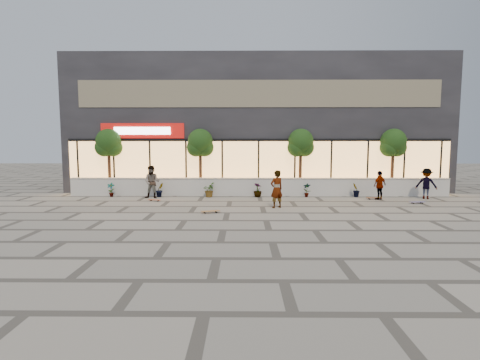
{
  "coord_description": "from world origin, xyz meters",
  "views": [
    {
      "loc": [
        -0.91,
        -14.7,
        3.13
      ],
      "look_at": [
        -1.08,
        3.27,
        1.3
      ],
      "focal_mm": 28.0,
      "sensor_mm": 36.0,
      "label": 1
    }
  ],
  "objects_px": {
    "tree_midwest": "(200,144)",
    "tree_mideast": "(301,144)",
    "tree_west": "(109,144)",
    "skateboard_center": "(210,211)",
    "skateboard_right_near": "(374,198)",
    "tree_east": "(393,144)",
    "skateboard_left": "(154,200)",
    "skater_center": "(277,189)",
    "skater_left": "(152,182)",
    "skater_right_far": "(426,184)",
    "skater_right_near": "(380,185)",
    "skateboard_right_far": "(417,202)"
  },
  "relations": [
    {
      "from": "tree_west",
      "to": "skateboard_left",
      "type": "bearing_deg",
      "value": -39.94
    },
    {
      "from": "skater_center",
      "to": "skateboard_left",
      "type": "distance_m",
      "value": 6.65
    },
    {
      "from": "skater_left",
      "to": "skateboard_left",
      "type": "relative_size",
      "value": 2.5
    },
    {
      "from": "skater_left",
      "to": "skater_right_far",
      "type": "distance_m",
      "value": 15.16
    },
    {
      "from": "tree_west",
      "to": "skater_center",
      "type": "bearing_deg",
      "value": -26.18
    },
    {
      "from": "skater_center",
      "to": "tree_mideast",
      "type": "bearing_deg",
      "value": -138.64
    },
    {
      "from": "skater_right_near",
      "to": "skateboard_center",
      "type": "height_order",
      "value": "skater_right_near"
    },
    {
      "from": "tree_west",
      "to": "skateboard_left",
      "type": "height_order",
      "value": "tree_west"
    },
    {
      "from": "skater_right_far",
      "to": "skateboard_right_far",
      "type": "bearing_deg",
      "value": 81.66
    },
    {
      "from": "tree_east",
      "to": "skateboard_right_far",
      "type": "xyz_separation_m",
      "value": [
        -0.03,
        -3.46,
        -2.9
      ]
    },
    {
      "from": "skater_center",
      "to": "skateboard_right_near",
      "type": "relative_size",
      "value": 2.1
    },
    {
      "from": "tree_west",
      "to": "skateboard_left",
      "type": "xyz_separation_m",
      "value": [
        3.36,
        -2.81,
        -2.91
      ]
    },
    {
      "from": "skateboard_right_far",
      "to": "skater_right_far",
      "type": "bearing_deg",
      "value": 44.28
    },
    {
      "from": "tree_west",
      "to": "skater_right_near",
      "type": "height_order",
      "value": "tree_west"
    },
    {
      "from": "tree_mideast",
      "to": "skater_center",
      "type": "relative_size",
      "value": 2.18
    },
    {
      "from": "tree_east",
      "to": "skateboard_left",
      "type": "height_order",
      "value": "tree_east"
    },
    {
      "from": "skater_right_near",
      "to": "skateboard_left",
      "type": "bearing_deg",
      "value": -28.97
    },
    {
      "from": "skater_right_near",
      "to": "skateboard_right_far",
      "type": "relative_size",
      "value": 1.91
    },
    {
      "from": "tree_west",
      "to": "skateboard_center",
      "type": "xyz_separation_m",
      "value": [
        6.63,
        -6.12,
        -2.9
      ]
    },
    {
      "from": "tree_east",
      "to": "skater_right_far",
      "type": "distance_m",
      "value": 3.07
    },
    {
      "from": "skater_right_far",
      "to": "skater_center",
      "type": "bearing_deg",
      "value": 47.29
    },
    {
      "from": "skater_center",
      "to": "skater_right_near",
      "type": "xyz_separation_m",
      "value": [
        5.83,
        2.59,
        -0.11
      ]
    },
    {
      "from": "skater_right_far",
      "to": "skateboard_right_far",
      "type": "height_order",
      "value": "skater_right_far"
    },
    {
      "from": "tree_west",
      "to": "tree_east",
      "type": "xyz_separation_m",
      "value": [
        17.0,
        0.0,
        0.0
      ]
    },
    {
      "from": "skateboard_right_near",
      "to": "skateboard_center",
      "type": "bearing_deg",
      "value": -154.72
    },
    {
      "from": "tree_mideast",
      "to": "skater_right_far",
      "type": "relative_size",
      "value": 2.32
    },
    {
      "from": "tree_mideast",
      "to": "tree_east",
      "type": "distance_m",
      "value": 5.5
    },
    {
      "from": "skater_left",
      "to": "skater_right_near",
      "type": "bearing_deg",
      "value": 1.51
    },
    {
      "from": "skater_center",
      "to": "skateboard_right_near",
      "type": "distance_m",
      "value": 6.23
    },
    {
      "from": "tree_midwest",
      "to": "tree_mideast",
      "type": "bearing_deg",
      "value": 0.0
    },
    {
      "from": "skateboard_right_near",
      "to": "skater_left",
      "type": "bearing_deg",
      "value": 178.88
    },
    {
      "from": "tree_west",
      "to": "tree_east",
      "type": "distance_m",
      "value": 17.0
    },
    {
      "from": "tree_midwest",
      "to": "skater_left",
      "type": "relative_size",
      "value": 2.15
    },
    {
      "from": "tree_west",
      "to": "tree_midwest",
      "type": "relative_size",
      "value": 1.0
    },
    {
      "from": "skater_right_far",
      "to": "skateboard_center",
      "type": "bearing_deg",
      "value": 48.77
    },
    {
      "from": "skateboard_left",
      "to": "skateboard_center",
      "type": "bearing_deg",
      "value": -29.91
    },
    {
      "from": "skater_center",
      "to": "skater_right_far",
      "type": "height_order",
      "value": "skater_center"
    },
    {
      "from": "skater_right_far",
      "to": "skateboard_right_near",
      "type": "height_order",
      "value": "skater_right_far"
    },
    {
      "from": "tree_midwest",
      "to": "skateboard_right_near",
      "type": "xyz_separation_m",
      "value": [
        9.74,
        -2.09,
        -2.9
      ]
    },
    {
      "from": "tree_mideast",
      "to": "skateboard_left",
      "type": "distance_m",
      "value": 9.09
    },
    {
      "from": "skater_left",
      "to": "skateboard_center",
      "type": "height_order",
      "value": "skater_left"
    },
    {
      "from": "tree_west",
      "to": "tree_midwest",
      "type": "height_order",
      "value": "same"
    },
    {
      "from": "tree_east",
      "to": "skater_right_near",
      "type": "relative_size",
      "value": 2.49
    },
    {
      "from": "skater_left",
      "to": "skateboard_right_far",
      "type": "height_order",
      "value": "skater_left"
    },
    {
      "from": "tree_west",
      "to": "skater_left",
      "type": "bearing_deg",
      "value": -31.01
    },
    {
      "from": "tree_midwest",
      "to": "skater_right_far",
      "type": "distance_m",
      "value": 12.98
    },
    {
      "from": "tree_mideast",
      "to": "skater_right_near",
      "type": "relative_size",
      "value": 2.49
    },
    {
      "from": "tree_east",
      "to": "skateboard_center",
      "type": "relative_size",
      "value": 4.51
    },
    {
      "from": "tree_mideast",
      "to": "skateboard_right_near",
      "type": "distance_m",
      "value": 5.18
    },
    {
      "from": "tree_west",
      "to": "skater_center",
      "type": "xyz_separation_m",
      "value": [
        9.67,
        -4.75,
        -2.09
      ]
    }
  ]
}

